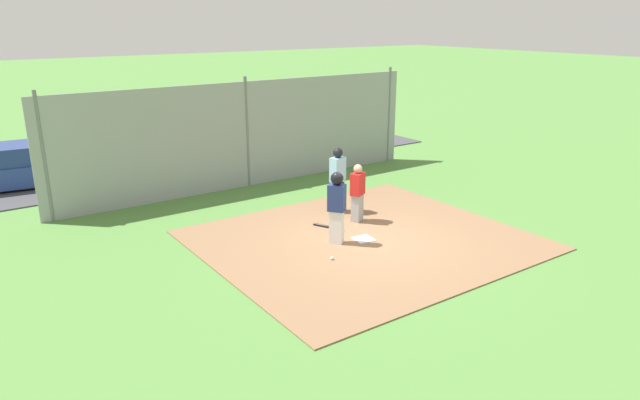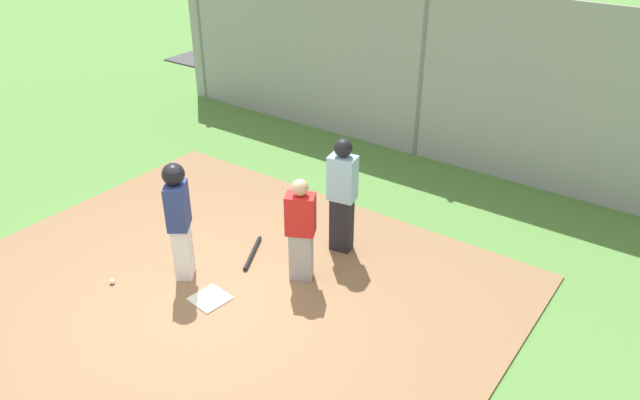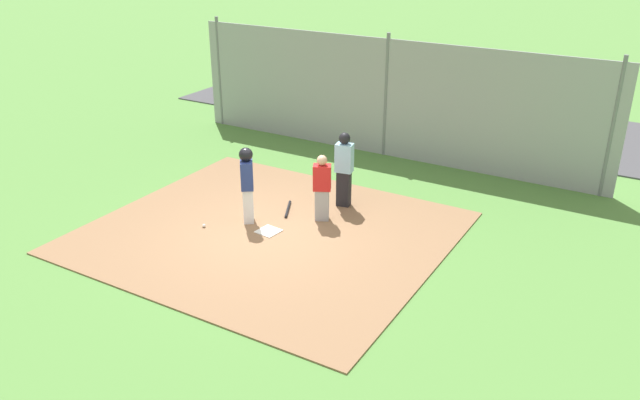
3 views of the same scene
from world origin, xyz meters
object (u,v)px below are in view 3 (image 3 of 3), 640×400
home_plate (269,231)px  parked_car_dark (462,99)px  runner (247,180)px  baseball_bat (288,209)px  catcher (322,187)px  parked_car_red (356,88)px  baseball (204,226)px  parked_car_blue (284,79)px  umpire (344,168)px

home_plate → parked_car_dark: (-0.63, -10.24, 0.57)m
runner → baseball_bat: bearing=28.6°
runner → baseball_bat: 1.37m
catcher → parked_car_dark: 9.15m
home_plate → parked_car_red: (3.03, -9.77, 0.57)m
baseball → home_plate: bearing=-158.0°
home_plate → parked_car_dark: 10.27m
baseball_bat → baseball: (1.08, 1.63, 0.01)m
parked_car_red → parked_car_blue: bearing=5.3°
runner → baseball: 1.36m
baseball_bat → baseball: bearing=120.1°
runner → parked_car_red: 9.87m
runner → parked_car_blue: (5.29, -9.44, -0.39)m
baseball_bat → baseball: baseball is taller
parked_car_red → baseball: bearing=102.1°
runner → parked_car_blue: bearing=82.8°
umpire → home_plate: bearing=-30.0°
parked_car_dark → parked_car_blue: bearing=5.9°
runner → baseball: bearing=-168.7°
home_plate → umpire: size_ratio=0.25×
home_plate → parked_car_red: size_ratio=0.10×
baseball → parked_car_dark: bearing=-100.2°
baseball_bat → parked_car_dark: (-0.86, -9.14, 0.55)m
umpire → parked_car_red: 8.64m
home_plate → catcher: 1.49m
catcher → parked_car_blue: (6.61, -8.54, -0.18)m
baseball → parked_car_blue: (4.64, -10.16, 0.55)m
home_plate → parked_car_blue: 11.34m
runner → parked_car_dark: bearing=46.2°
runner → parked_car_dark: 10.13m
baseball_bat → catcher: bearing=-117.1°
umpire → baseball_bat: 1.57m
home_plate → parked_car_blue: size_ratio=0.10×
catcher → baseball_bat: (0.90, -0.01, -0.73)m
parked_car_dark → parked_car_red: bearing=8.0°
parked_car_dark → home_plate: bearing=87.2°
umpire → parked_car_blue: 10.14m
parked_car_dark → parked_car_red: size_ratio=0.99×
catcher → baseball: size_ratio=20.16×
home_plate → parked_car_red: 10.25m
baseball_bat → parked_car_dark: bearing=-31.8°
catcher → home_plate: bearing=-58.1°
baseball → parked_car_dark: 10.96m
baseball_bat → parked_car_blue: size_ratio=0.19×
umpire → baseball_bat: (0.94, 0.89, -0.89)m
home_plate → baseball_bat: size_ratio=0.53×
home_plate → catcher: (-0.67, -1.09, 0.75)m
runner → parked_car_red: (2.38, -9.58, -0.39)m
catcher → parked_car_blue: 10.80m
umpire → catcher: bearing=-13.3°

